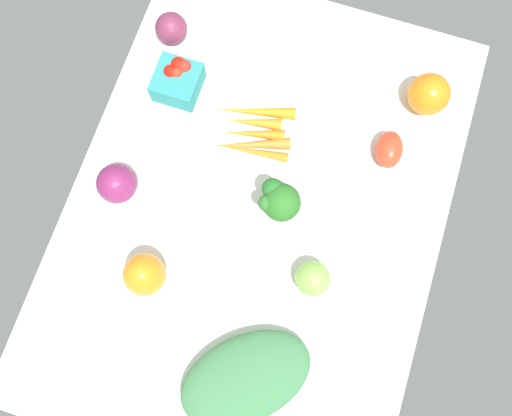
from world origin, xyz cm
name	(u,v)px	position (x,y,z in cm)	size (l,w,h in cm)	color
tablecloth	(256,212)	(0.00, 0.00, 1.00)	(104.00, 76.00, 2.00)	white
bell_pepper_orange	(145,275)	(-19.89, 16.05, 7.12)	(8.25, 8.25, 10.24)	orange
broccoli_head	(279,201)	(1.53, -4.28, 8.97)	(7.78, 8.36, 11.15)	#AAD174
red_onion_center	(117,184)	(-4.32, 28.16, 6.07)	(8.15, 8.15, 8.15)	#82265C
berry_basket	(178,80)	(21.46, 24.50, 5.28)	(9.40, 9.40, 6.84)	teal
leafy_greens_clump	(246,378)	(-32.09, -8.40, 4.84)	(25.70, 15.80, 5.68)	#3E7A49
roma_tomato	(389,150)	(20.19, -22.50, 4.82)	(8.00, 5.64, 5.64)	red
carrot_bunch	(253,131)	(16.09, 5.88, 3.27)	(14.76, 18.98, 2.72)	orange
red_onion_near_basket	(171,28)	(32.40, 29.90, 5.54)	(7.07, 7.07, 7.07)	#792E4C
heirloom_tomato_orange	(429,94)	(33.97, -27.12, 6.46)	(8.92, 8.92, 8.92)	orange
heirloom_tomato_green	(313,279)	(-10.45, -14.98, 5.51)	(7.02, 7.02, 7.02)	#86BE50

